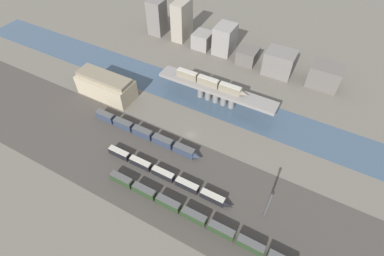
{
  "coord_description": "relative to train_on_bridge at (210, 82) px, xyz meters",
  "views": [
    {
      "loc": [
        43.87,
        -79.33,
        102.51
      ],
      "look_at": [
        0.0,
        0.91,
        3.64
      ],
      "focal_mm": 28.0,
      "sensor_mm": 36.0,
      "label": 1
    }
  ],
  "objects": [
    {
      "name": "ground_plane",
      "position": [
        3.42,
        -25.83,
        -11.05
      ],
      "size": [
        400.0,
        400.0,
        0.0
      ],
      "primitive_type": "plane",
      "color": "#666056"
    },
    {
      "name": "railbed_yard",
      "position": [
        3.42,
        -49.83,
        -11.05
      ],
      "size": [
        280.0,
        42.0,
        0.01
      ],
      "primitive_type": "cube",
      "color": "#423D38",
      "rests_on": "ground"
    },
    {
      "name": "river_water",
      "position": [
        3.42,
        0.0,
        -11.05
      ],
      "size": [
        320.0,
        21.52,
        0.01
      ],
      "primitive_type": "cube",
      "color": "#3D5166",
      "rests_on": "ground"
    },
    {
      "name": "bridge",
      "position": [
        3.42,
        -0.0,
        -4.11
      ],
      "size": [
        61.17,
        8.48,
        9.1
      ],
      "color": "gray",
      "rests_on": "ground"
    },
    {
      "name": "train_on_bridge",
      "position": [
        0.0,
        0.0,
        0.0
      ],
      "size": [
        38.15,
        2.8,
        4.0
      ],
      "color": "gray",
      "rests_on": "bridge"
    },
    {
      "name": "train_yard_near",
      "position": [
        25.21,
        -61.14,
        -9.2
      ],
      "size": [
        78.35,
        2.84,
        3.78
      ],
      "color": "#23381E",
      "rests_on": "ground"
    },
    {
      "name": "train_yard_mid",
      "position": [
        5.66,
        -50.99,
        -9.38
      ],
      "size": [
        57.58,
        2.62,
        3.41
      ],
      "color": "black",
      "rests_on": "ground"
    },
    {
      "name": "train_yard_far",
      "position": [
        -14.3,
        -36.72,
        -9.03
      ],
      "size": [
        56.23,
        3.15,
        4.12
      ],
      "color": "#2D384C",
      "rests_on": "ground"
    },
    {
      "name": "warehouse_building",
      "position": [
        -47.97,
        -21.88,
        -5.26
      ],
      "size": [
        29.57,
        12.77,
        12.19
      ],
      "color": "tan",
      "rests_on": "ground"
    },
    {
      "name": "signal_tower",
      "position": [
        46.1,
        -47.56,
        -2.74
      ],
      "size": [
        1.0,
        0.81,
        16.56
      ],
      "color": "#4C4C51",
      "rests_on": "ground"
    },
    {
      "name": "city_block_far_left",
      "position": [
        -58.83,
        42.64,
        -0.14
      ],
      "size": [
        9.74,
        9.84,
        21.83
      ],
      "primitive_type": "cube",
      "color": "slate",
      "rests_on": "ground"
    },
    {
      "name": "city_block_left",
      "position": [
        -41.91,
        44.91,
        0.94
      ],
      "size": [
        8.09,
        14.03,
        23.99
      ],
      "primitive_type": "cube",
      "color": "gray",
      "rests_on": "ground"
    },
    {
      "name": "city_block_center",
      "position": [
        -25.63,
        41.63,
        -6.29
      ],
      "size": [
        10.6,
        10.91,
        9.53
      ],
      "primitive_type": "cube",
      "color": "gray",
      "rests_on": "ground"
    },
    {
      "name": "city_block_right",
      "position": [
        -11.81,
        43.24,
        -2.6
      ],
      "size": [
        10.83,
        13.19,
        16.9
      ],
      "primitive_type": "cube",
      "color": "gray",
      "rests_on": "ground"
    },
    {
      "name": "city_block_far_right",
      "position": [
        4.55,
        39.92,
        -6.92
      ],
      "size": [
        10.72,
        11.35,
        8.28
      ],
      "primitive_type": "cube",
      "color": "#605B56",
      "rests_on": "ground"
    },
    {
      "name": "city_block_tall",
      "position": [
        23.38,
        38.27,
        -4.3
      ],
      "size": [
        15.67,
        12.3,
        13.5
      ],
      "primitive_type": "cube",
      "color": "slate",
      "rests_on": "ground"
    },
    {
      "name": "city_block_low",
      "position": [
        47.76,
        39.6,
        -5.04
      ],
      "size": [
        15.82,
        12.54,
        12.03
      ],
      "primitive_type": "cube",
      "color": "#605B56",
      "rests_on": "ground"
    }
  ]
}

